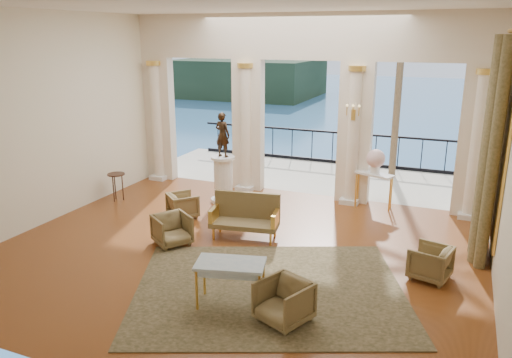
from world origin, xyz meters
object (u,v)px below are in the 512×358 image
at_px(armchair_d, 183,204).
at_px(statue, 222,135).
at_px(armchair_b, 284,300).
at_px(pedestal, 223,180).
at_px(armchair_a, 172,228).
at_px(console_table, 374,179).
at_px(game_table, 230,267).
at_px(settee, 246,216).
at_px(side_table, 116,177).
at_px(armchair_c, 430,261).

distance_m(armchair_d, statue, 1.96).
relative_size(armchair_b, pedestal, 0.60).
xyz_separation_m(armchair_a, armchair_b, (2.95, -1.76, 0.01)).
height_order(pedestal, console_table, pedestal).
distance_m(armchair_a, game_table, 2.64).
bearing_deg(settee, armchair_b, -66.09).
relative_size(settee, game_table, 1.26).
height_order(settee, side_table, settee).
relative_size(armchair_b, armchair_c, 1.08).
relative_size(pedestal, statue, 1.07).
distance_m(statue, console_table, 3.76).
height_order(settee, statue, statue).
relative_size(armchair_d, pedestal, 0.54).
bearing_deg(settee, armchair_a, -151.50).
bearing_deg(console_table, game_table, -81.04).
xyz_separation_m(settee, console_table, (2.09, 2.81, 0.26)).
xyz_separation_m(armchair_d, side_table, (-2.13, 0.41, 0.28)).
distance_m(pedestal, side_table, 2.65).
relative_size(armchair_c, pedestal, 0.56).
bearing_deg(armchair_b, console_table, 110.03).
relative_size(armchair_c, statue, 0.59).
relative_size(game_table, side_table, 1.65).
relative_size(armchair_c, game_table, 0.56).
bearing_deg(pedestal, armchair_b, -54.84).
bearing_deg(armchair_a, side_table, 91.33).
relative_size(armchair_a, armchair_b, 0.97).
height_order(armchair_b, game_table, game_table).
bearing_deg(game_table, settee, 94.47).
bearing_deg(armchair_c, statue, -100.69).
distance_m(settee, statue, 2.62).
bearing_deg(side_table, pedestal, 20.76).
xyz_separation_m(armchair_a, console_table, (3.27, 3.73, 0.37)).
height_order(armchair_b, armchair_c, armchair_b).
height_order(armchair_b, console_table, console_table).
height_order(armchair_d, statue, statue).
height_order(armchair_c, statue, statue).
xyz_separation_m(game_table, pedestal, (-2.28, 4.39, -0.08)).
xyz_separation_m(armchair_c, console_table, (-1.52, 3.29, 0.38)).
bearing_deg(statue, armchair_a, 105.13).
bearing_deg(side_table, armchair_b, -32.25).
xyz_separation_m(armchair_c, settee, (-3.62, 0.48, 0.13)).
distance_m(armchair_d, side_table, 2.18).
bearing_deg(armchair_b, side_table, 171.08).
height_order(armchair_c, console_table, console_table).
xyz_separation_m(armchair_a, armchair_c, (4.79, 0.44, -0.02)).
bearing_deg(armchair_a, settee, -16.79).
bearing_deg(statue, settee, 137.79).
distance_m(game_table, statue, 5.05).
xyz_separation_m(armchair_a, statue, (-0.23, 2.75, 1.35)).
bearing_deg(armchair_c, armchair_b, -25.86).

